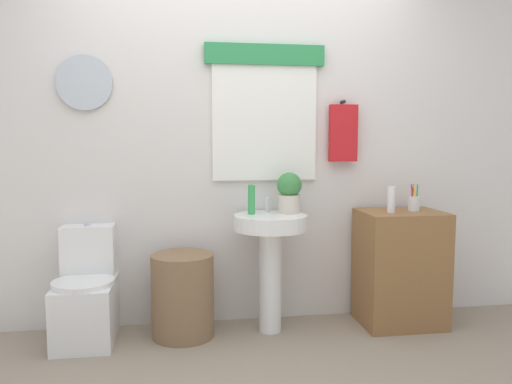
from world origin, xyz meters
TOP-DOWN VIEW (x-y plane):
  - back_wall at (0.00, 1.15)m, footprint 4.40×0.18m
  - toilet at (-1.01, 0.88)m, footprint 0.38×0.51m
  - laundry_hamper at (-0.40, 0.85)m, footprint 0.41×0.41m
  - pedestal_sink at (0.18, 0.85)m, footprint 0.49×0.49m
  - faucet at (0.18, 0.97)m, footprint 0.03×0.03m
  - wooden_cabinet at (1.11, 0.85)m, footprint 0.56×0.44m
  - soap_bottle at (0.06, 0.90)m, footprint 0.05×0.05m
  - potted_plant at (0.32, 0.91)m, footprint 0.17×0.17m
  - lotion_bottle at (1.01, 0.81)m, footprint 0.05×0.05m
  - toothbrush_cup at (1.21, 0.87)m, footprint 0.08×0.08m

SIDE VIEW (x-z plane):
  - laundry_hamper at x=-0.40m, z-range 0.00..0.55m
  - toilet at x=-1.01m, z-range -0.09..0.66m
  - wooden_cabinet at x=1.11m, z-range 0.00..0.80m
  - pedestal_sink at x=0.18m, z-range 0.19..0.99m
  - faucet at x=0.18m, z-range 0.79..0.89m
  - toothbrush_cup at x=1.21m, z-range 0.76..0.95m
  - lotion_bottle at x=1.01m, z-range 0.80..0.98m
  - soap_bottle at x=0.06m, z-range 0.79..0.99m
  - potted_plant at x=0.32m, z-range 0.80..1.08m
  - back_wall at x=0.00m, z-range 0.01..2.61m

